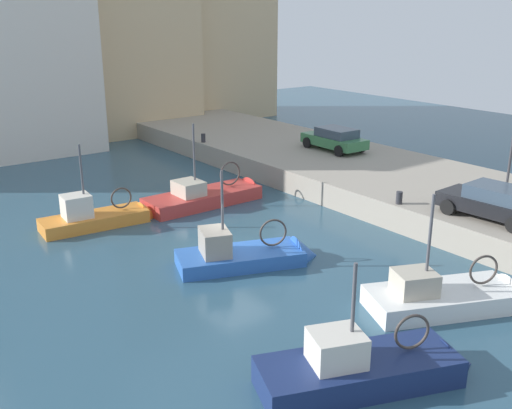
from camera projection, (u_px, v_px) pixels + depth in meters
water_surface at (235, 254)px, 23.37m from camera, size 80.00×80.00×0.00m
quay_wall at (421, 190)px, 29.76m from camera, size 9.00×56.00×1.20m
fishing_boat_blue at (250, 260)px, 22.51m from camera, size 5.80×3.61×4.61m
fishing_boat_red at (210, 201)px, 29.66m from camera, size 6.77×2.30×5.03m
fishing_boat_orange at (102, 222)px, 26.57m from camera, size 5.55×2.14×4.52m
fishing_boat_navy at (370, 378)px, 15.27m from camera, size 6.23×3.76×4.26m
fishing_boat_white at (453, 304)px, 19.20m from camera, size 5.96×4.02×4.81m
parked_car_black at (494, 202)px, 23.61m from camera, size 2.25×4.26×1.39m
parked_car_green at (335, 139)px, 35.44m from camera, size 2.10×4.19×1.36m
mooring_bollard_south at (399, 198)px, 25.59m from camera, size 0.28×0.28×0.55m
mooring_bollard_mid at (203, 138)px, 37.75m from camera, size 0.28×0.28×0.55m
waterfront_building_west at (205, 13)px, 51.59m from camera, size 11.01×7.45×18.10m
waterfront_building_east_mid at (127, 9)px, 45.17m from camera, size 9.60×6.87×18.68m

